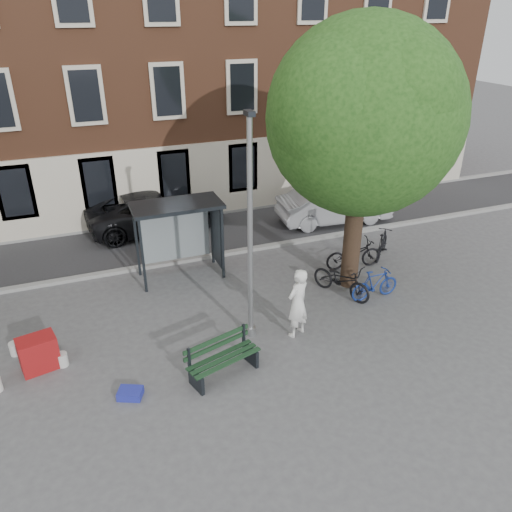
{
  "coord_description": "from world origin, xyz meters",
  "views": [
    {
      "loc": [
        -3.98,
        -10.75,
        8.2
      ],
      "look_at": [
        0.89,
        1.9,
        1.4
      ],
      "focal_mm": 35.0,
      "sensor_mm": 36.0,
      "label": 1
    }
  ],
  "objects_px": {
    "bike_b": "(375,284)",
    "lamppost": "(250,244)",
    "notice_sign": "(357,219)",
    "bike_c": "(342,280)",
    "car_dark": "(155,211)",
    "bike_d": "(382,244)",
    "red_stand": "(39,353)",
    "bus_shelter": "(189,221)",
    "bike_a": "(354,254)",
    "painter": "(298,303)",
    "bench": "(223,359)",
    "car_silver": "(334,205)"
  },
  "relations": [
    {
      "from": "painter",
      "to": "bike_d",
      "type": "xyz_separation_m",
      "value": [
        4.94,
        3.25,
        -0.5
      ]
    },
    {
      "from": "bike_c",
      "to": "car_silver",
      "type": "relative_size",
      "value": 0.44
    },
    {
      "from": "car_silver",
      "to": "notice_sign",
      "type": "bearing_deg",
      "value": 169.22
    },
    {
      "from": "painter",
      "to": "red_stand",
      "type": "height_order",
      "value": "painter"
    },
    {
      "from": "bike_b",
      "to": "red_stand",
      "type": "height_order",
      "value": "bike_b"
    },
    {
      "from": "car_dark",
      "to": "bike_c",
      "type": "bearing_deg",
      "value": -153.79
    },
    {
      "from": "bike_a",
      "to": "car_silver",
      "type": "relative_size",
      "value": 0.42
    },
    {
      "from": "red_stand",
      "to": "car_silver",
      "type": "bearing_deg",
      "value": 26.63
    },
    {
      "from": "bike_c",
      "to": "car_silver",
      "type": "bearing_deg",
      "value": 37.29
    },
    {
      "from": "painter",
      "to": "lamppost",
      "type": "bearing_deg",
      "value": -45.54
    },
    {
      "from": "car_dark",
      "to": "bike_b",
      "type": "bearing_deg",
      "value": -150.91
    },
    {
      "from": "bench",
      "to": "car_silver",
      "type": "relative_size",
      "value": 0.42
    },
    {
      "from": "bike_c",
      "to": "car_dark",
      "type": "relative_size",
      "value": 0.38
    },
    {
      "from": "notice_sign",
      "to": "bike_a",
      "type": "bearing_deg",
      "value": -127.22
    },
    {
      "from": "bus_shelter",
      "to": "bike_a",
      "type": "relative_size",
      "value": 1.42
    },
    {
      "from": "bike_a",
      "to": "bike_d",
      "type": "xyz_separation_m",
      "value": [
        1.41,
        0.36,
        -0.02
      ]
    },
    {
      "from": "lamppost",
      "to": "bike_c",
      "type": "height_order",
      "value": "lamppost"
    },
    {
      "from": "lamppost",
      "to": "red_stand",
      "type": "xyz_separation_m",
      "value": [
        -5.45,
        0.57,
        -2.33
      ]
    },
    {
      "from": "lamppost",
      "to": "bike_b",
      "type": "height_order",
      "value": "lamppost"
    },
    {
      "from": "bike_b",
      "to": "bike_c",
      "type": "xyz_separation_m",
      "value": [
        -0.88,
        0.54,
        0.05
      ]
    },
    {
      "from": "lamppost",
      "to": "bus_shelter",
      "type": "height_order",
      "value": "lamppost"
    },
    {
      "from": "bench",
      "to": "painter",
      "type": "bearing_deg",
      "value": 3.19
    },
    {
      "from": "painter",
      "to": "car_silver",
      "type": "distance_m",
      "value": 8.39
    },
    {
      "from": "bike_b",
      "to": "notice_sign",
      "type": "height_order",
      "value": "notice_sign"
    },
    {
      "from": "bike_b",
      "to": "lamppost",
      "type": "bearing_deg",
      "value": 93.93
    },
    {
      "from": "bike_a",
      "to": "car_dark",
      "type": "xyz_separation_m",
      "value": [
        -5.72,
        5.94,
        0.23
      ]
    },
    {
      "from": "bench",
      "to": "bike_a",
      "type": "bearing_deg",
      "value": 15.58
    },
    {
      "from": "bike_c",
      "to": "bike_d",
      "type": "height_order",
      "value": "bike_c"
    },
    {
      "from": "car_dark",
      "to": "bike_d",
      "type": "bearing_deg",
      "value": -132.49
    },
    {
      "from": "car_silver",
      "to": "bike_b",
      "type": "bearing_deg",
      "value": 167.56
    },
    {
      "from": "bench",
      "to": "bike_c",
      "type": "bearing_deg",
      "value": 9.56
    },
    {
      "from": "bike_d",
      "to": "red_stand",
      "type": "bearing_deg",
      "value": 56.29
    },
    {
      "from": "lamppost",
      "to": "car_silver",
      "type": "bearing_deg",
      "value": 46.13
    },
    {
      "from": "bike_b",
      "to": "painter",
      "type": "bearing_deg",
      "value": 103.88
    },
    {
      "from": "painter",
      "to": "bike_c",
      "type": "distance_m",
      "value": 2.66
    },
    {
      "from": "painter",
      "to": "car_dark",
      "type": "bearing_deg",
      "value": -101.71
    },
    {
      "from": "bike_b",
      "to": "bus_shelter",
      "type": "bearing_deg",
      "value": 51.26
    },
    {
      "from": "bus_shelter",
      "to": "bike_d",
      "type": "relative_size",
      "value": 1.68
    },
    {
      "from": "lamppost",
      "to": "car_silver",
      "type": "relative_size",
      "value": 1.29
    },
    {
      "from": "bike_d",
      "to": "bike_a",
      "type": "bearing_deg",
      "value": 59.56
    },
    {
      "from": "lamppost",
      "to": "notice_sign",
      "type": "height_order",
      "value": "lamppost"
    },
    {
      "from": "bench",
      "to": "red_stand",
      "type": "height_order",
      "value": "bench"
    },
    {
      "from": "lamppost",
      "to": "bike_a",
      "type": "bearing_deg",
      "value": 27.46
    },
    {
      "from": "bike_c",
      "to": "notice_sign",
      "type": "relative_size",
      "value": 1.03
    },
    {
      "from": "car_silver",
      "to": "bus_shelter",
      "type": "bearing_deg",
      "value": 113.29
    },
    {
      "from": "lamppost",
      "to": "bench",
      "type": "xyz_separation_m",
      "value": [
        -1.23,
        -1.32,
        -2.34
      ]
    },
    {
      "from": "lamppost",
      "to": "bus_shelter",
      "type": "xyz_separation_m",
      "value": [
        -0.61,
        4.11,
        -0.87
      ]
    },
    {
      "from": "lamppost",
      "to": "bike_a",
      "type": "distance_m",
      "value": 5.79
    },
    {
      "from": "lamppost",
      "to": "notice_sign",
      "type": "relative_size",
      "value": 3.05
    },
    {
      "from": "bike_d",
      "to": "red_stand",
      "type": "height_order",
      "value": "bike_d"
    }
  ]
}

